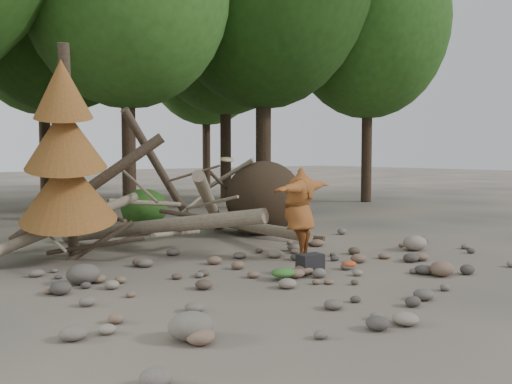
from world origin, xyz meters
TOP-DOWN VIEW (x-y plane):
  - ground at (0.00, 0.00)m, footprint 120.00×120.00m
  - deadfall_pile at (2.02, 4.24)m, footprint 8.55×5.24m
  - dead_conifer at (-3.12, 3.37)m, footprint 2.06×2.16m
  - bush_mid at (0.80, 7.80)m, footprint 1.40×1.40m
  - bush_right at (5.00, 7.00)m, footprint 2.00×2.00m
  - frisbee_thrower at (0.82, 0.95)m, footprint 3.39×1.34m
  - backpack at (0.06, -0.18)m, footprint 0.48×0.35m
  - cloth_green at (-0.68, -0.29)m, footprint 0.45×0.37m
  - cloth_orange at (0.90, -0.37)m, footprint 0.31×0.25m
  - boulder_front_left at (-3.59, -1.99)m, footprint 0.56×0.50m
  - boulder_front_right at (1.77, -1.79)m, footprint 0.45×0.41m
  - boulder_mid_right at (3.63, 0.16)m, footprint 0.56×0.51m
  - boulder_mid_left at (-3.51, 1.58)m, footprint 0.57×0.51m

SIDE VIEW (x-z plane):
  - ground at x=0.00m, z-range 0.00..0.00m
  - cloth_orange at x=0.90m, z-range 0.00..0.11m
  - cloth_green at x=-0.68m, z-range 0.00..0.17m
  - boulder_front_right at x=1.77m, z-range 0.00..0.27m
  - backpack at x=0.06m, z-range 0.00..0.30m
  - boulder_front_left at x=-3.59m, z-range 0.00..0.34m
  - boulder_mid_right at x=3.63m, z-range 0.00..0.34m
  - boulder_mid_left at x=-3.51m, z-range 0.00..0.34m
  - bush_mid at x=0.80m, z-range 0.00..1.12m
  - bush_right at x=5.00m, z-range 0.00..1.60m
  - deadfall_pile at x=2.02m, z-range -0.70..2.60m
  - frisbee_thrower at x=0.82m, z-range -0.04..2.02m
  - dead_conifer at x=-3.12m, z-range -0.06..4.29m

